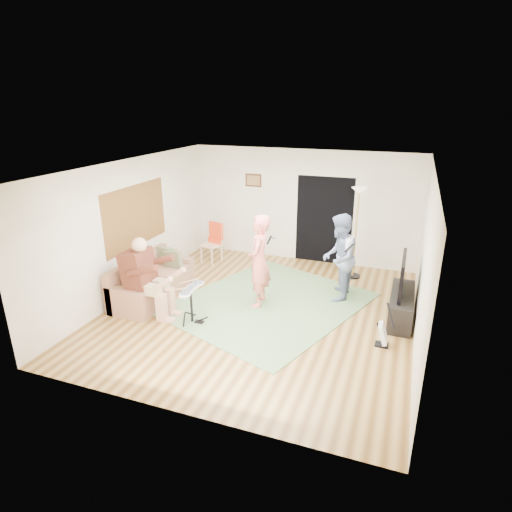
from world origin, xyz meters
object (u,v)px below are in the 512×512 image
at_px(torchiere_lamp, 357,217).
at_px(television, 402,275).
at_px(tv_cabinet, 401,306).
at_px(singer, 259,261).
at_px(drum_kit, 191,307).
at_px(sofa, 150,285).
at_px(dining_chair, 212,248).
at_px(guitar_spare, 383,333).
at_px(guitarist, 339,258).

height_order(torchiere_lamp, television, torchiere_lamp).
relative_size(tv_cabinet, television, 1.32).
relative_size(singer, television, 1.69).
relative_size(drum_kit, tv_cabinet, 0.50).
height_order(sofa, tv_cabinet, sofa).
relative_size(singer, torchiere_lamp, 0.89).
height_order(singer, television, singer).
bearing_deg(tv_cabinet, television, 180.00).
xyz_separation_m(sofa, dining_chair, (0.30, 2.24, 0.08)).
distance_m(torchiere_lamp, dining_chair, 3.54).
bearing_deg(television, torchiere_lamp, 122.04).
distance_m(guitar_spare, torchiere_lamp, 3.12).
relative_size(drum_kit, guitar_spare, 0.90).
xyz_separation_m(drum_kit, torchiere_lamp, (2.39, 3.12, 1.08)).
xyz_separation_m(drum_kit, television, (3.45, 1.43, 0.55)).
bearing_deg(tv_cabinet, guitar_spare, -101.92).
distance_m(sofa, guitarist, 3.80).
height_order(guitar_spare, torchiere_lamp, torchiere_lamp).
bearing_deg(guitar_spare, torchiere_lamp, 107.82).
height_order(drum_kit, television, television).
relative_size(guitarist, torchiere_lamp, 0.86).
relative_size(sofa, torchiere_lamp, 0.98).
relative_size(torchiere_lamp, dining_chair, 2.09).
bearing_deg(torchiere_lamp, tv_cabinet, -56.76).
xyz_separation_m(sofa, guitarist, (3.54, 1.23, 0.60)).
bearing_deg(singer, drum_kit, -47.46).
distance_m(dining_chair, tv_cabinet, 4.72).
bearing_deg(torchiere_lamp, television, -57.96).
bearing_deg(tv_cabinet, drum_kit, -157.79).
xyz_separation_m(drum_kit, guitar_spare, (3.28, 0.37, -0.08)).
bearing_deg(guitar_spare, drum_kit, -173.64).
height_order(singer, guitarist, singer).
bearing_deg(television, singer, -172.28).
xyz_separation_m(guitarist, dining_chair, (-3.24, 1.01, -0.52)).
distance_m(guitarist, dining_chair, 3.43).
bearing_deg(torchiere_lamp, drum_kit, -127.40).
bearing_deg(dining_chair, singer, -27.21).
bearing_deg(television, guitar_spare, -99.32).
relative_size(dining_chair, television, 0.91).
xyz_separation_m(guitar_spare, tv_cabinet, (0.22, 1.06, 0.03)).
bearing_deg(drum_kit, dining_chair, 108.81).
xyz_separation_m(guitar_spare, dining_chair, (-4.26, 2.53, 0.12)).
distance_m(drum_kit, dining_chair, 3.06).
bearing_deg(sofa, guitarist, 19.20).
distance_m(sofa, television, 4.84).
relative_size(singer, tv_cabinet, 1.28).
distance_m(sofa, drum_kit, 1.44).
bearing_deg(guitarist, television, 66.80).
bearing_deg(guitarist, dining_chair, -109.70).
xyz_separation_m(guitarist, torchiere_lamp, (0.14, 1.24, 0.52)).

